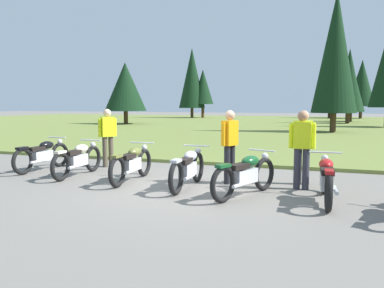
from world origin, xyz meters
name	(u,v)px	position (x,y,z in m)	size (l,w,h in m)	color
ground_plane	(183,188)	(0.00, 0.00, 0.00)	(140.00, 140.00, 0.00)	slate
grass_moorland	(291,125)	(0.00, 25.20, 0.05)	(80.00, 44.00, 0.10)	olive
forest_treeline	(296,80)	(-0.19, 31.82, 4.14)	(36.34, 27.79, 8.55)	#47331E
motorcycle_black	(43,155)	(-4.40, 0.82, 0.44)	(0.62, 2.10, 0.88)	black
motorcycle_cream	(78,159)	(-2.99, 0.45, 0.44)	(0.62, 2.10, 0.88)	black
motorcycle_olive	(132,163)	(-1.38, 0.27, 0.44)	(0.62, 2.10, 0.88)	black
motorcycle_silver	(188,168)	(0.10, 0.05, 0.44)	(0.62, 2.10, 0.88)	black
motorcycle_british_green	(245,174)	(1.43, -0.30, 0.44)	(0.99, 1.97, 0.88)	black
motorcycle_red	(326,179)	(2.93, -0.26, 0.44)	(0.62, 2.10, 0.88)	black
rider_checking_bike	(108,134)	(-3.04, 1.95, 0.95)	(0.40, 0.45, 1.67)	#4C4233
rider_with_back_turned	(302,145)	(2.42, 0.70, 0.95)	(0.55, 0.22, 1.67)	#2D2D38
rider_in_hivis_vest	(230,142)	(0.83, 0.81, 0.95)	(0.35, 0.51, 1.67)	black
rider_near_row_end	(303,143)	(2.41, 1.27, 0.95)	(0.51, 0.35, 1.67)	black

